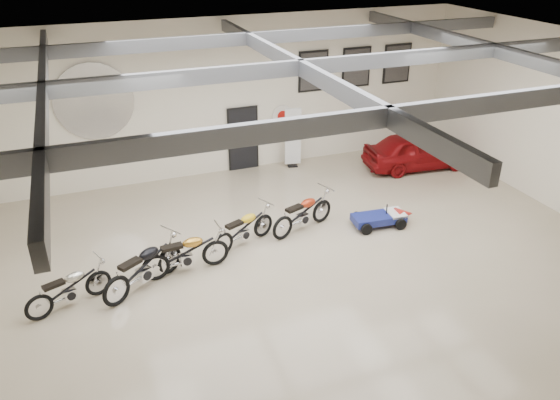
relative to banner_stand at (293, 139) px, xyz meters
name	(u,v)px	position (x,y,z in m)	size (l,w,h in m)	color
floor	(297,260)	(-2.11, -5.50, -1.00)	(16.00, 12.00, 0.01)	#B8A68C
ceiling	(301,55)	(-2.11, -5.50, 4.00)	(16.00, 12.00, 0.01)	slate
back_wall	(226,98)	(-2.11, 0.50, 1.50)	(16.00, 0.02, 5.00)	silver
ceiling_beams	(301,67)	(-2.11, -5.50, 3.75)	(15.80, 11.80, 0.32)	#525459
door	(243,139)	(-1.61, 0.45, 0.05)	(0.92, 0.08, 2.10)	black
logo_plaque	(94,102)	(-6.11, 0.45, 1.80)	(2.30, 0.06, 1.16)	silver
poster_left	(313,71)	(0.89, 0.46, 2.10)	(1.05, 0.08, 1.35)	black
poster_mid	(356,67)	(2.49, 0.46, 2.10)	(1.05, 0.08, 1.35)	black
poster_right	(397,63)	(4.09, 0.46, 2.10)	(1.05, 0.08, 1.35)	black
oil_sign	(282,116)	(-0.21, 0.45, 0.70)	(0.72, 0.10, 0.72)	white
banner_stand	(293,139)	(0.00, 0.00, 0.00)	(0.54, 0.22, 2.00)	white
motorcycle_silver	(68,288)	(-7.38, -5.44, -0.52)	(1.86, 0.58, 0.97)	silver
motorcycle_black	(143,267)	(-5.78, -5.33, -0.43)	(2.20, 0.68, 1.14)	silver
motorcycle_gold	(186,253)	(-4.76, -5.04, -0.46)	(2.08, 0.64, 1.08)	silver
motorcycle_yellow	(243,228)	(-3.13, -4.35, -0.50)	(1.94, 0.60, 1.01)	silver
motorcycle_red	(303,213)	(-1.40, -4.17, -0.47)	(2.05, 0.63, 1.07)	silver
go_kart	(384,215)	(0.78, -4.71, -0.68)	(1.78, 0.80, 0.65)	navy
vintage_car	(417,151)	(3.89, -1.58, -0.38)	(3.62, 1.46, 1.23)	maroon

